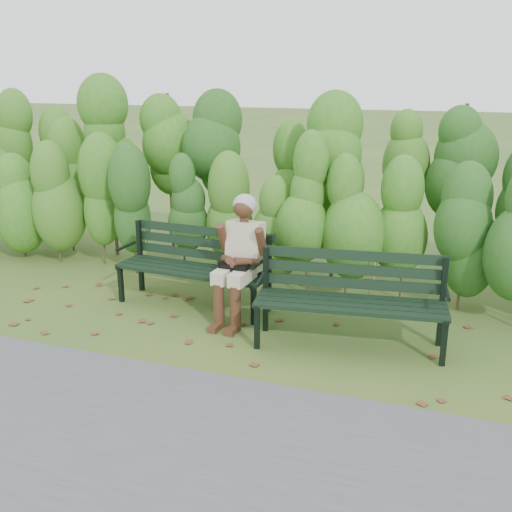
% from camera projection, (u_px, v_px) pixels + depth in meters
% --- Properties ---
extents(ground, '(80.00, 80.00, 0.00)m').
position_uv_depth(ground, '(245.00, 333.00, 6.31)').
color(ground, '#365A27').
extents(footpath, '(60.00, 2.50, 0.01)m').
position_uv_depth(footpath, '(139.00, 452.00, 4.32)').
color(footpath, '#474749').
rests_on(footpath, ground).
extents(hedge_band, '(11.04, 1.67, 2.42)m').
position_uv_depth(hedge_band, '(295.00, 185.00, 7.61)').
color(hedge_band, '#47381E').
rests_on(hedge_band, ground).
extents(leaf_litter, '(5.28, 2.09, 0.01)m').
position_uv_depth(leaf_litter, '(243.00, 334.00, 6.29)').
color(leaf_litter, brown).
rests_on(leaf_litter, ground).
extents(bench_left, '(1.84, 0.71, 0.90)m').
position_uv_depth(bench_left, '(196.00, 261.00, 6.97)').
color(bench_left, black).
rests_on(bench_left, ground).
extents(bench_right, '(1.92, 0.84, 0.93)m').
position_uv_depth(bench_right, '(351.00, 292.00, 5.93)').
color(bench_right, black).
rests_on(bench_right, ground).
extents(seated_woman, '(0.57, 0.83, 1.38)m').
position_uv_depth(seated_woman, '(240.00, 252.00, 6.49)').
color(seated_woman, beige).
rests_on(seated_woman, ground).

